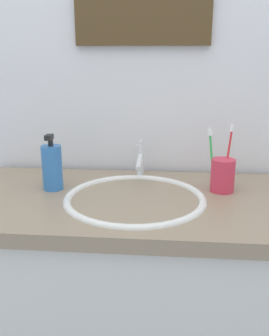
# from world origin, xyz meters

# --- Properties ---
(tiled_wall_back) EXTENTS (2.34, 0.04, 2.40)m
(tiled_wall_back) POSITION_xyz_m (0.00, 0.32, 1.20)
(tiled_wall_back) COLOR silver
(tiled_wall_back) RESTS_ON ground
(vanity_counter) EXTENTS (1.14, 0.56, 0.84)m
(vanity_counter) POSITION_xyz_m (0.00, 0.00, 0.42)
(vanity_counter) COLOR silver
(vanity_counter) RESTS_ON ground
(sink_basin) EXTENTS (0.43, 0.43, 0.11)m
(sink_basin) POSITION_xyz_m (-0.00, -0.02, 0.80)
(sink_basin) COLOR white
(sink_basin) RESTS_ON vanity_counter
(faucet) EXTENTS (0.02, 0.15, 0.13)m
(faucet) POSITION_xyz_m (-0.00, 0.19, 0.91)
(faucet) COLOR silver
(faucet) RESTS_ON sink_basin
(toothbrush_cup) EXTENTS (0.08, 0.08, 0.11)m
(toothbrush_cup) POSITION_xyz_m (0.27, 0.08, 0.89)
(toothbrush_cup) COLOR #D8334C
(toothbrush_cup) RESTS_ON vanity_counter
(toothbrush_red) EXTENTS (0.03, 0.04, 0.21)m
(toothbrush_red) POSITION_xyz_m (0.29, 0.10, 0.96)
(toothbrush_red) COLOR red
(toothbrush_red) RESTS_ON toothbrush_cup
(toothbrush_green) EXTENTS (0.03, 0.03, 0.20)m
(toothbrush_green) POSITION_xyz_m (0.24, 0.09, 0.96)
(toothbrush_green) COLOR green
(toothbrush_green) RESTS_ON toothbrush_cup
(soap_dispenser) EXTENTS (0.06, 0.06, 0.18)m
(soap_dispenser) POSITION_xyz_m (-0.27, 0.05, 0.92)
(soap_dispenser) COLOR #3372BF
(soap_dispenser) RESTS_ON vanity_counter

